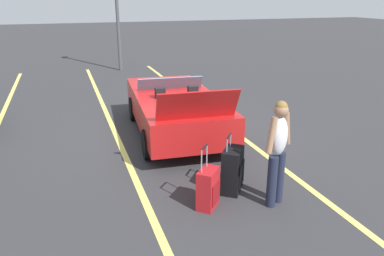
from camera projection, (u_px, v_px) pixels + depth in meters
name	position (u px, v px, depth m)	size (l,w,h in m)	color
ground_plane	(175.00, 133.00, 8.87)	(80.00, 80.00, 0.00)	#333335
lot_line_near	(228.00, 127.00, 9.28)	(18.00, 0.12, 0.01)	#EAE066
lot_line_mid	(118.00, 140.00, 8.46)	(18.00, 0.12, 0.01)	#EAE066
convertible_car	(173.00, 107.00, 8.85)	(4.31, 2.07, 1.51)	red
suitcase_large_black	(233.00, 170.00, 6.14)	(0.55, 0.51, 0.97)	black
suitcase_medium_bright	(208.00, 188.00, 5.68)	(0.46, 0.44, 0.99)	red
traveler_person	(278.00, 148.00, 5.58)	(0.35, 0.58, 1.65)	#1E2338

